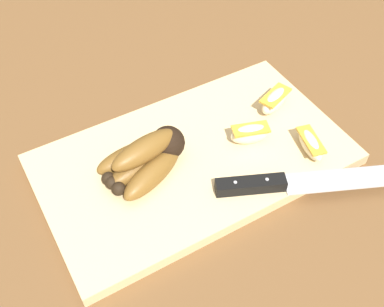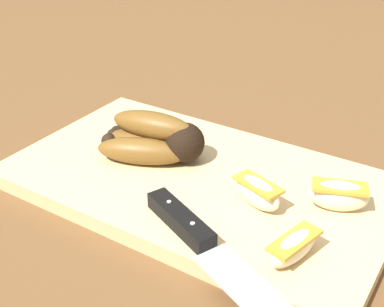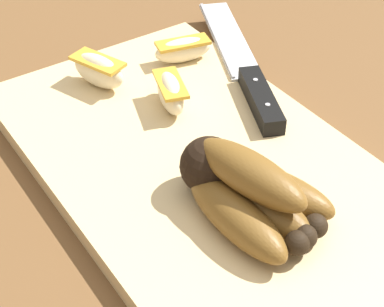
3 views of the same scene
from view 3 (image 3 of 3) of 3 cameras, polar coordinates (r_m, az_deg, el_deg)
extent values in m
plane|color=brown|center=(0.57, 2.09, -3.04)|extent=(6.00, 6.00, 0.00)
cube|color=#DBBC84|center=(0.57, 1.18, -1.44)|extent=(0.46, 0.27, 0.02)
sphere|color=black|center=(0.52, 1.60, -1.13)|extent=(0.05, 0.05, 0.05)
ellipsoid|color=brown|center=(0.49, 4.13, -5.84)|extent=(0.12, 0.04, 0.03)
sphere|color=black|center=(0.48, 9.77, -8.19)|extent=(0.02, 0.02, 0.02)
ellipsoid|color=brown|center=(0.50, 5.75, -4.51)|extent=(0.12, 0.06, 0.03)
sphere|color=black|center=(0.48, 10.69, -7.46)|extent=(0.02, 0.02, 0.02)
ellipsoid|color=brown|center=(0.51, 7.29, -3.23)|extent=(0.12, 0.08, 0.03)
sphere|color=black|center=(0.49, 11.41, -6.62)|extent=(0.02, 0.02, 0.02)
ellipsoid|color=brown|center=(0.49, 5.43, -1.89)|extent=(0.11, 0.06, 0.03)
cube|color=silver|center=(0.75, 3.42, 10.63)|extent=(0.18, 0.11, 0.00)
cube|color=#99999E|center=(0.74, 2.26, 10.72)|extent=(0.16, 0.07, 0.00)
cube|color=black|center=(0.63, 6.41, 5.01)|extent=(0.10, 0.06, 0.02)
cylinder|color=#B2B2B7|center=(0.61, 7.05, 4.53)|extent=(0.01, 0.01, 0.00)
cylinder|color=#B2B2B7|center=(0.64, 5.93, 6.84)|extent=(0.01, 0.01, 0.00)
ellipsoid|color=beige|center=(0.70, -0.84, 9.60)|extent=(0.04, 0.07, 0.03)
cube|color=gold|center=(0.69, -0.85, 10.25)|extent=(0.04, 0.06, 0.00)
ellipsoid|color=beige|center=(0.66, -8.68, 7.60)|extent=(0.07, 0.05, 0.04)
cube|color=gold|center=(0.65, -8.78, 8.48)|extent=(0.06, 0.05, 0.00)
ellipsoid|color=beige|center=(0.62, -1.99, 5.63)|extent=(0.07, 0.04, 0.03)
cube|color=gold|center=(0.61, -2.01, 6.50)|extent=(0.06, 0.04, 0.00)
camera|label=1|loc=(0.69, 63.31, 38.24)|focal=44.20mm
camera|label=2|loc=(0.94, 17.53, 36.60)|focal=48.02mm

